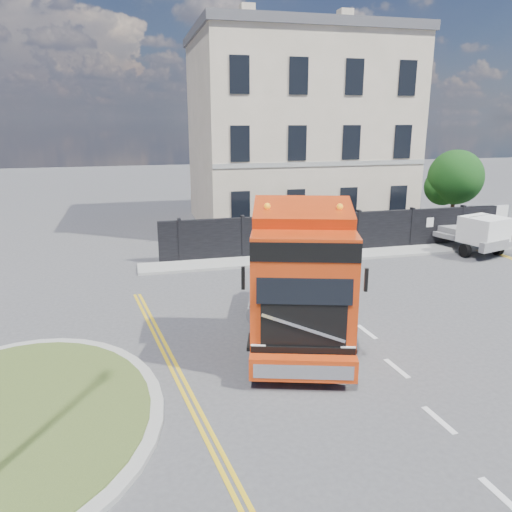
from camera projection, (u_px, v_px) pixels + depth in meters
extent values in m
plane|color=#424244|center=(274.00, 336.00, 15.54)|extent=(120.00, 120.00, 0.00)
cylinder|color=#969690|center=(9.00, 421.00, 11.09)|extent=(6.80, 6.80, 0.12)
cylinder|color=#33461C|center=(8.00, 418.00, 11.07)|extent=(6.20, 6.20, 0.05)
cube|color=black|center=(340.00, 232.00, 25.08)|extent=(18.00, 0.25, 2.00)
cube|color=silver|center=(485.00, 224.00, 27.06)|extent=(2.60, 0.12, 2.00)
cube|color=beige|center=(295.00, 136.00, 30.89)|extent=(12.00, 10.00, 11.00)
cube|color=#4D4D52|center=(297.00, 35.00, 29.35)|extent=(12.30, 10.30, 0.50)
cube|color=beige|center=(247.00, 19.00, 28.45)|extent=(0.80, 0.80, 1.60)
cube|color=beige|center=(345.00, 24.00, 29.85)|extent=(0.80, 0.80, 1.60)
cylinder|color=#382619|center=(452.00, 211.00, 29.81)|extent=(0.24, 0.24, 2.40)
sphere|color=#0F3411|center=(456.00, 177.00, 29.27)|extent=(3.20, 3.20, 3.20)
sphere|color=#0F3411|center=(443.00, 187.00, 29.69)|extent=(2.20, 2.20, 2.20)
cube|color=#969690|center=(346.00, 255.00, 24.49)|extent=(20.00, 1.60, 0.12)
cube|color=black|center=(299.00, 307.00, 15.73)|extent=(4.46, 7.20, 0.48)
cube|color=red|center=(302.00, 281.00, 13.52)|extent=(3.36, 3.43, 2.99)
cube|color=red|center=(302.00, 228.00, 14.28)|extent=(2.84, 1.69, 1.50)
cube|color=black|center=(305.00, 282.00, 12.09)|extent=(2.27, 0.74, 1.12)
cube|color=red|center=(303.00, 368.00, 12.34)|extent=(2.67, 1.13, 0.59)
cylinder|color=black|center=(258.00, 353.00, 13.22)|extent=(0.65, 1.16, 1.11)
cylinder|color=gray|center=(258.00, 353.00, 13.22)|extent=(0.54, 0.70, 0.61)
cylinder|color=black|center=(346.00, 355.00, 13.11)|extent=(0.65, 1.16, 1.11)
cylinder|color=gray|center=(346.00, 355.00, 13.11)|extent=(0.54, 0.70, 0.61)
cylinder|color=black|center=(263.00, 302.00, 16.87)|extent=(0.65, 1.16, 1.11)
cylinder|color=gray|center=(263.00, 302.00, 16.87)|extent=(0.54, 0.70, 0.61)
cylinder|color=black|center=(332.00, 303.00, 16.76)|extent=(0.65, 1.16, 1.11)
cylinder|color=gray|center=(332.00, 303.00, 16.76)|extent=(0.54, 0.70, 0.61)
cylinder|color=black|center=(264.00, 289.00, 18.11)|extent=(0.65, 1.16, 1.11)
cylinder|color=gray|center=(264.00, 289.00, 18.11)|extent=(0.54, 0.70, 0.61)
cylinder|color=black|center=(328.00, 290.00, 18.00)|extent=(0.65, 1.16, 1.11)
cylinder|color=gray|center=(328.00, 290.00, 18.00)|extent=(0.54, 0.70, 0.61)
cube|color=slate|center=(463.00, 236.00, 25.73)|extent=(3.11, 5.01, 0.24)
cube|color=white|center=(484.00, 230.00, 24.20)|extent=(2.28, 2.21, 1.27)
cylinder|color=black|center=(465.00, 250.00, 24.24)|extent=(0.24, 0.68, 0.68)
cylinder|color=black|center=(498.00, 248.00, 24.67)|extent=(0.24, 0.68, 0.68)
cylinder|color=black|center=(431.00, 237.00, 26.98)|extent=(0.24, 0.68, 0.68)
cylinder|color=black|center=(461.00, 235.00, 27.41)|extent=(0.24, 0.68, 0.68)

